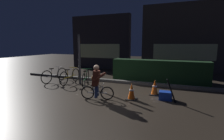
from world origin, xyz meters
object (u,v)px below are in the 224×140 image
(cyclist, at_px, (97,82))
(closed_umbrella, at_px, (171,91))
(parked_bike_left_mid, at_px, (70,76))
(traffic_cone_near, at_px, (132,91))
(street_post, at_px, (79,60))
(parked_bike_leftmost, at_px, (55,75))
(blue_crate, at_px, (165,96))
(parked_bike_center_left, at_px, (86,78))
(traffic_cone_far, at_px, (155,87))

(cyclist, relative_size, closed_umbrella, 1.47)
(parked_bike_left_mid, bearing_deg, traffic_cone_near, -110.60)
(street_post, distance_m, parked_bike_leftmost, 1.71)
(closed_umbrella, bearing_deg, blue_crate, -65.57)
(blue_crate, distance_m, cyclist, 2.49)
(parked_bike_center_left, bearing_deg, closed_umbrella, -124.80)
(street_post, bearing_deg, parked_bike_leftmost, -176.51)
(parked_bike_left_mid, bearing_deg, traffic_cone_far, -96.30)
(street_post, height_order, traffic_cone_near, street_post)
(traffic_cone_near, distance_m, traffic_cone_far, 1.10)
(parked_bike_leftmost, xyz_separation_m, parked_bike_left_mid, (0.93, 0.04, -0.00))
(traffic_cone_far, height_order, closed_umbrella, closed_umbrella)
(cyclist, bearing_deg, traffic_cone_far, 19.98)
(blue_crate, bearing_deg, street_post, 167.59)
(parked_bike_center_left, height_order, traffic_cone_near, parked_bike_center_left)
(parked_bike_leftmost, xyz_separation_m, blue_crate, (5.57, -0.81, -0.20))
(parked_bike_center_left, bearing_deg, parked_bike_leftmost, 70.50)
(street_post, distance_m, parked_bike_left_mid, 1.01)
(traffic_cone_near, height_order, traffic_cone_far, traffic_cone_far)
(parked_bike_center_left, height_order, cyclist, cyclist)
(street_post, xyz_separation_m, parked_bike_leftmost, (-1.48, -0.09, -0.85))
(closed_umbrella, bearing_deg, traffic_cone_far, -61.55)
(parked_bike_leftmost, height_order, parked_bike_left_mid, same)
(parked_bike_leftmost, bearing_deg, traffic_cone_far, -86.51)
(parked_bike_leftmost, height_order, blue_crate, parked_bike_leftmost)
(street_post, relative_size, traffic_cone_far, 3.97)
(traffic_cone_far, xyz_separation_m, closed_umbrella, (0.63, -0.71, 0.11))
(closed_umbrella, bearing_deg, parked_bike_leftmost, -23.66)
(traffic_cone_near, xyz_separation_m, closed_umbrella, (1.32, 0.15, 0.12))
(closed_umbrella, bearing_deg, cyclist, 0.23)
(parked_bike_center_left, relative_size, closed_umbrella, 1.85)
(traffic_cone_far, bearing_deg, cyclist, -144.89)
(parked_bike_left_mid, distance_m, traffic_cone_far, 4.22)
(parked_bike_leftmost, distance_m, cyclist, 3.68)
(parked_bike_leftmost, xyz_separation_m, parked_bike_center_left, (1.85, 0.00, -0.01))
(parked_bike_center_left, bearing_deg, traffic_cone_near, -134.74)
(traffic_cone_near, bearing_deg, street_post, 156.28)
(traffic_cone_near, distance_m, blue_crate, 1.21)
(street_post, bearing_deg, blue_crate, -12.41)
(cyclist, height_order, closed_umbrella, cyclist)
(parked_bike_leftmost, xyz_separation_m, cyclist, (3.27, -1.65, 0.27))
(parked_bike_center_left, distance_m, cyclist, 2.20)
(street_post, distance_m, blue_crate, 4.32)
(street_post, height_order, parked_bike_leftmost, street_post)
(parked_bike_leftmost, distance_m, blue_crate, 5.63)
(traffic_cone_near, height_order, closed_umbrella, closed_umbrella)
(street_post, distance_m, cyclist, 2.57)
(traffic_cone_far, bearing_deg, traffic_cone_near, -128.92)
(parked_bike_center_left, xyz_separation_m, blue_crate, (3.71, -0.81, -0.20))
(traffic_cone_near, bearing_deg, parked_bike_center_left, 154.83)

